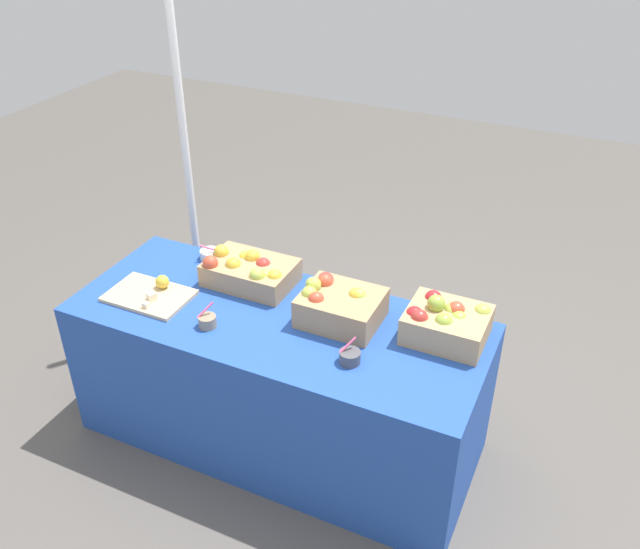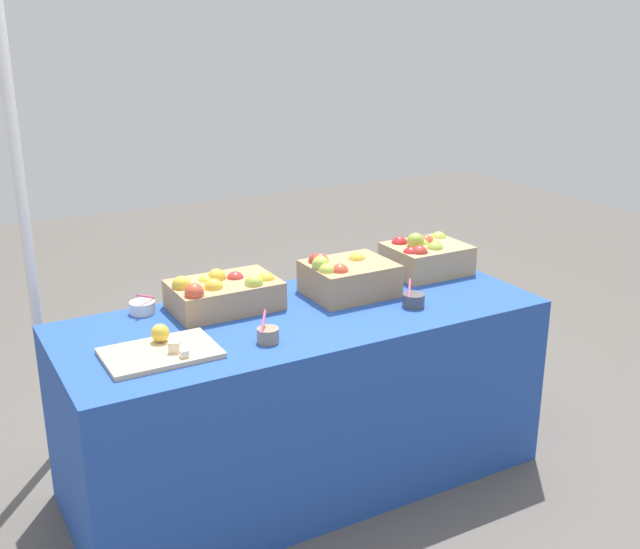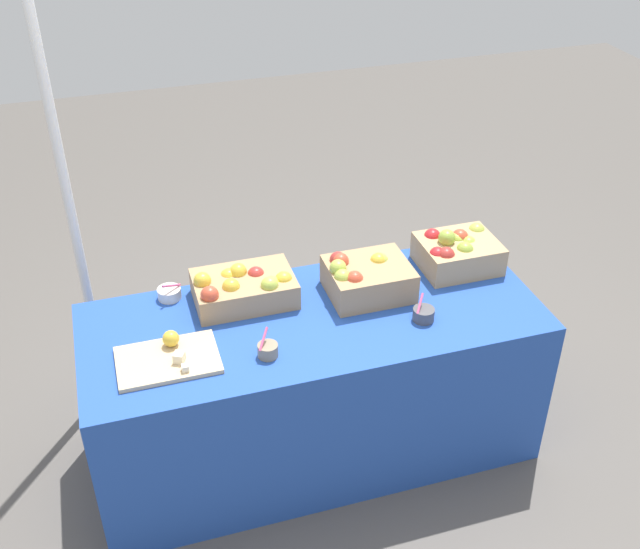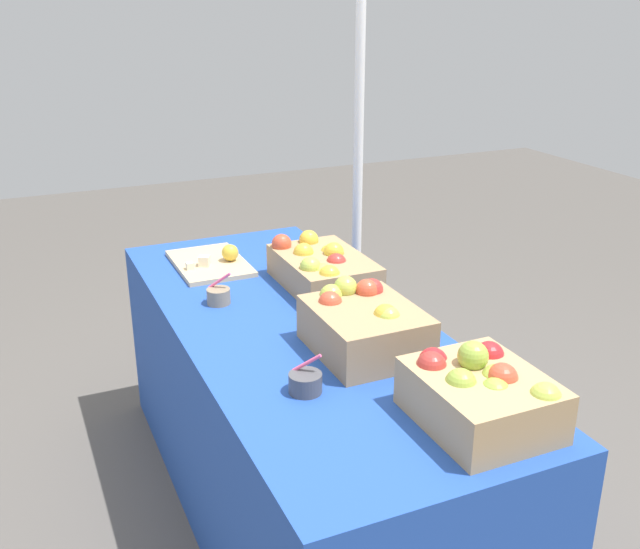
# 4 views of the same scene
# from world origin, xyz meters

# --- Properties ---
(ground_plane) EXTENTS (10.00, 10.00, 0.00)m
(ground_plane) POSITION_xyz_m (0.00, 0.00, 0.00)
(ground_plane) COLOR #56514C
(table) EXTENTS (1.90, 0.76, 0.74)m
(table) POSITION_xyz_m (0.00, 0.00, 0.37)
(table) COLOR #234CAD
(table) RESTS_ON ground_plane
(apple_crate_left) EXTENTS (0.34, 0.28, 0.19)m
(apple_crate_left) POSITION_xyz_m (0.73, 0.18, 0.82)
(apple_crate_left) COLOR tan
(apple_crate_left) RESTS_ON table
(apple_crate_middle) EXTENTS (0.35, 0.29, 0.19)m
(apple_crate_middle) POSITION_xyz_m (0.27, 0.10, 0.82)
(apple_crate_middle) COLOR tan
(apple_crate_middle) RESTS_ON table
(apple_crate_right) EXTENTS (0.42, 0.28, 0.16)m
(apple_crate_right) POSITION_xyz_m (-0.25, 0.19, 0.81)
(apple_crate_right) COLOR tan
(apple_crate_right) RESTS_ON table
(cutting_board_front) EXTENTS (0.38, 0.26, 0.08)m
(cutting_board_front) POSITION_xyz_m (-0.61, -0.11, 0.76)
(cutting_board_front) COLOR #D1B284
(cutting_board_front) RESTS_ON table
(sample_bowl_near) EXTENTS (0.09, 0.09, 0.11)m
(sample_bowl_near) POSITION_xyz_m (0.42, -0.15, 0.77)
(sample_bowl_near) COLOR #4C4C51
(sample_bowl_near) RESTS_ON table
(sample_bowl_mid) EXTENTS (0.08, 0.09, 0.11)m
(sample_bowl_mid) POSITION_xyz_m (-0.24, -0.19, 0.77)
(sample_bowl_mid) COLOR gray
(sample_bowl_mid) RESTS_ON table
(sample_bowl_far) EXTENTS (0.10, 0.10, 0.10)m
(sample_bowl_far) POSITION_xyz_m (-0.55, 0.31, 0.76)
(sample_bowl_far) COLOR silver
(sample_bowl_far) RESTS_ON table
(tent_pole) EXTENTS (0.04, 0.04, 2.22)m
(tent_pole) POSITION_xyz_m (-0.89, 0.66, 1.11)
(tent_pole) COLOR white
(tent_pole) RESTS_ON ground_plane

